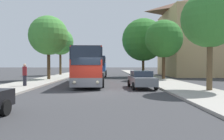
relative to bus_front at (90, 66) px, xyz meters
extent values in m
plane|color=#38383A|center=(0.96, -6.66, -1.82)|extent=(300.00, 300.00, 0.00)
cube|color=#A39E93|center=(7.96, -6.66, -1.75)|extent=(4.00, 120.00, 0.15)
cube|color=tan|center=(21.30, 16.40, 3.83)|extent=(18.91, 12.75, 11.30)
pyramid|color=brown|center=(21.30, 16.40, 11.39)|extent=(18.91, 12.75, 3.82)
cube|color=gray|center=(0.00, 0.01, -1.20)|extent=(2.81, 11.93, 0.70)
cube|color=red|center=(0.00, 0.01, -0.16)|extent=(2.81, 11.93, 1.37)
cube|color=#232D3D|center=(0.00, 0.01, 0.99)|extent=(2.82, 11.69, 0.95)
cube|color=red|center=(0.00, 0.01, 1.53)|extent=(2.75, 11.69, 0.12)
cube|color=#232D3D|center=(0.19, -5.94, 0.84)|extent=(2.19, 0.13, 1.45)
sphere|color=#F4EAC1|center=(-0.66, -5.99, -1.16)|extent=(0.24, 0.24, 0.24)
sphere|color=#F4EAC1|center=(1.04, -5.93, -1.16)|extent=(0.24, 0.24, 0.24)
cylinder|color=black|center=(-1.10, -3.58, -1.32)|extent=(0.33, 1.01, 1.00)
cylinder|color=black|center=(1.33, -3.50, -1.32)|extent=(0.33, 1.01, 1.00)
cylinder|color=black|center=(-1.33, 3.53, -1.32)|extent=(0.33, 1.01, 1.00)
cylinder|color=black|center=(1.10, 3.61, -1.32)|extent=(0.33, 1.01, 1.00)
cube|color=silver|center=(0.02, 15.47, -1.20)|extent=(2.57, 11.42, 0.70)
cube|color=#285BA8|center=(0.02, 15.47, -0.22)|extent=(2.57, 11.42, 1.26)
cube|color=#232D3D|center=(0.02, 15.47, 0.89)|extent=(2.60, 11.19, 0.95)
cube|color=#285BA8|center=(0.02, 15.47, 1.42)|extent=(2.52, 11.19, 0.12)
cube|color=#232D3D|center=(0.05, 9.74, 0.74)|extent=(2.26, 0.07, 1.45)
sphere|color=#F4EAC1|center=(-0.83, 9.71, -1.16)|extent=(0.24, 0.24, 0.24)
sphere|color=#F4EAC1|center=(0.93, 9.72, -1.16)|extent=(0.24, 0.24, 0.24)
cylinder|color=black|center=(-1.22, 12.04, -1.32)|extent=(0.31, 1.00, 1.00)
cylinder|color=black|center=(1.30, 12.06, -1.32)|extent=(0.31, 1.00, 1.00)
cylinder|color=black|center=(-1.25, 18.89, -1.32)|extent=(0.31, 1.00, 1.00)
cylinder|color=black|center=(1.26, 18.90, -1.32)|extent=(0.31, 1.00, 1.00)
cylinder|color=black|center=(-2.05, -13.70, -1.51)|extent=(0.23, 0.63, 0.62)
cube|color=slate|center=(4.60, -4.00, -1.18)|extent=(1.91, 4.43, 0.66)
cube|color=#232D3D|center=(4.59, -3.83, -0.61)|extent=(1.61, 2.33, 0.48)
cylinder|color=black|center=(5.52, -5.32, -1.51)|extent=(0.23, 0.63, 0.62)
cylinder|color=black|center=(3.79, -5.39, -1.51)|extent=(0.23, 0.63, 0.62)
cylinder|color=black|center=(5.40, -2.61, -1.51)|extent=(0.23, 0.63, 0.62)
cylinder|color=black|center=(3.68, -2.69, -1.51)|extent=(0.23, 0.63, 0.62)
cylinder|color=#23232D|center=(-5.31, -3.35, -1.22)|extent=(0.30, 0.30, 0.90)
cylinder|color=maroon|center=(-5.31, -3.35, -0.39)|extent=(0.36, 0.36, 0.75)
sphere|color=tan|center=(-5.31, -3.35, 0.10)|extent=(0.24, 0.24, 0.24)
cylinder|color=#513D23|center=(-7.11, 18.21, 0.46)|extent=(0.40, 0.40, 4.25)
sphere|color=#428938|center=(-7.11, 18.21, 4.39)|extent=(4.81, 4.81, 4.81)
cylinder|color=#47331E|center=(-5.76, 5.64, 0.16)|extent=(0.40, 0.40, 3.67)
sphere|color=#428938|center=(-5.76, 5.64, 3.84)|extent=(4.92, 4.92, 4.92)
cylinder|color=brown|center=(9.08, -6.57, 0.11)|extent=(0.40, 0.40, 3.55)
sphere|color=#387F33|center=(9.08, -6.57, 3.40)|extent=(4.06, 4.06, 4.06)
cylinder|color=#47331E|center=(7.34, 12.84, -0.04)|extent=(0.40, 0.40, 3.27)
sphere|color=#2D7028|center=(7.34, 12.84, 4.14)|extent=(6.78, 6.78, 6.78)
cylinder|color=#47331E|center=(8.89, 5.91, 0.00)|extent=(0.40, 0.40, 3.34)
sphere|color=#2D7028|center=(8.89, 5.91, 3.47)|extent=(4.82, 4.82, 4.82)
camera|label=1|loc=(1.94, -22.04, 0.13)|focal=35.00mm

